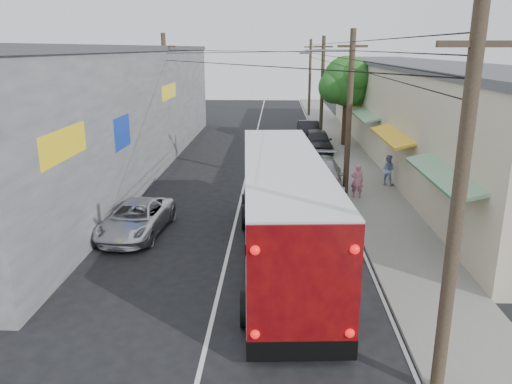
# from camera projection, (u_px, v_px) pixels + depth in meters

# --- Properties ---
(ground) EXTENTS (120.00, 120.00, 0.00)m
(ground) POSITION_uv_depth(u_px,v_px,m) (208.00, 335.00, 12.87)
(ground) COLOR black
(ground) RESTS_ON ground
(sidewalk) EXTENTS (3.00, 80.00, 0.12)m
(sidewalk) POSITION_uv_depth(u_px,v_px,m) (351.00, 163.00, 31.80)
(sidewalk) COLOR slate
(sidewalk) RESTS_ON ground
(building_right) EXTENTS (7.09, 40.00, 6.25)m
(building_right) POSITION_uv_depth(u_px,v_px,m) (418.00, 111.00, 32.68)
(building_right) COLOR beige
(building_right) RESTS_ON ground
(building_left) EXTENTS (7.20, 36.00, 7.25)m
(building_left) POSITION_uv_depth(u_px,v_px,m) (104.00, 109.00, 29.45)
(building_left) COLOR gray
(building_left) RESTS_ON ground
(utility_poles) EXTENTS (11.80, 45.28, 8.00)m
(utility_poles) POSITION_uv_depth(u_px,v_px,m) (299.00, 98.00, 31.11)
(utility_poles) COLOR #473828
(utility_poles) RESTS_ON ground
(street_tree) EXTENTS (4.40, 4.00, 6.60)m
(street_tree) POSITION_uv_depth(u_px,v_px,m) (348.00, 83.00, 36.27)
(street_tree) COLOR #3F2B19
(street_tree) RESTS_ON ground
(coach_bus) EXTENTS (3.48, 12.56, 3.58)m
(coach_bus) POSITION_uv_depth(u_px,v_px,m) (283.00, 208.00, 17.06)
(coach_bus) COLOR silver
(coach_bus) RESTS_ON ground
(jeepney) EXTENTS (2.47, 4.77, 1.28)m
(jeepney) POSITION_uv_depth(u_px,v_px,m) (136.00, 218.00, 19.70)
(jeepney) COLOR silver
(jeepney) RESTS_ON ground
(parked_suv) EXTENTS (2.91, 6.29, 1.78)m
(parked_suv) POSITION_uv_depth(u_px,v_px,m) (318.00, 177.00, 24.95)
(parked_suv) COLOR #A7A5AD
(parked_suv) RESTS_ON ground
(parked_car_mid) EXTENTS (2.01, 4.76, 1.61)m
(parked_car_mid) POSITION_uv_depth(u_px,v_px,m) (317.00, 141.00, 35.10)
(parked_car_mid) COLOR #252429
(parked_car_mid) RESTS_ON ground
(parked_car_far) EXTENTS (1.83, 4.56, 1.47)m
(parked_car_far) POSITION_uv_depth(u_px,v_px,m) (309.00, 130.00, 40.03)
(parked_car_far) COLOR black
(parked_car_far) RESTS_ON ground
(pedestrian_near) EXTENTS (0.65, 0.47, 1.66)m
(pedestrian_near) POSITION_uv_depth(u_px,v_px,m) (357.00, 181.00, 24.06)
(pedestrian_near) COLOR #C7698C
(pedestrian_near) RESTS_ON sidewalk
(pedestrian_far) EXTENTS (0.97, 0.88, 1.62)m
(pedestrian_far) POSITION_uv_depth(u_px,v_px,m) (388.00, 170.00, 26.32)
(pedestrian_far) COLOR #99ADDE
(pedestrian_far) RESTS_ON sidewalk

